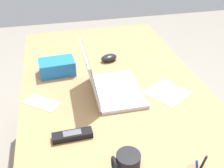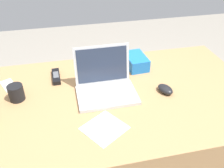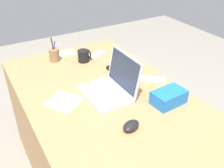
{
  "view_description": "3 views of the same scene",
  "coord_description": "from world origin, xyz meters",
  "px_view_note": "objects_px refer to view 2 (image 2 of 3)",
  "views": [
    {
      "loc": [
        -1.07,
        0.26,
        1.48
      ],
      "look_at": [
        -0.03,
        0.02,
        0.78
      ],
      "focal_mm": 42.96,
      "sensor_mm": 36.0,
      "label": 1
    },
    {
      "loc": [
        -0.25,
        -1.03,
        1.55
      ],
      "look_at": [
        -0.01,
        0.01,
        0.81
      ],
      "focal_mm": 39.37,
      "sensor_mm": 36.0,
      "label": 2
    },
    {
      "loc": [
        1.07,
        -0.6,
        1.59
      ],
      "look_at": [
        0.01,
        0.01,
        0.84
      ],
      "focal_mm": 41.72,
      "sensor_mm": 36.0,
      "label": 3
    }
  ],
  "objects_px": {
    "coffee_mug_white": "(16,92)",
    "computer_mouse": "(165,89)",
    "laptop": "(105,85)",
    "snack_bag": "(136,61)",
    "cordless_phone": "(56,76)"
  },
  "relations": [
    {
      "from": "laptop",
      "to": "snack_bag",
      "type": "xyz_separation_m",
      "value": [
        0.24,
        0.23,
        -0.01
      ]
    },
    {
      "from": "laptop",
      "to": "snack_bag",
      "type": "relative_size",
      "value": 1.72
    },
    {
      "from": "coffee_mug_white",
      "to": "computer_mouse",
      "type": "bearing_deg",
      "value": -8.15
    },
    {
      "from": "coffee_mug_white",
      "to": "cordless_phone",
      "type": "distance_m",
      "value": 0.26
    },
    {
      "from": "laptop",
      "to": "coffee_mug_white",
      "type": "relative_size",
      "value": 3.44
    },
    {
      "from": "computer_mouse",
      "to": "cordless_phone",
      "type": "distance_m",
      "value": 0.64
    },
    {
      "from": "laptop",
      "to": "computer_mouse",
      "type": "relative_size",
      "value": 3.19
    },
    {
      "from": "laptop",
      "to": "computer_mouse",
      "type": "bearing_deg",
      "value": -12.74
    },
    {
      "from": "computer_mouse",
      "to": "coffee_mug_white",
      "type": "distance_m",
      "value": 0.79
    },
    {
      "from": "computer_mouse",
      "to": "snack_bag",
      "type": "height_order",
      "value": "snack_bag"
    },
    {
      "from": "snack_bag",
      "to": "cordless_phone",
      "type": "bearing_deg",
      "value": -176.88
    },
    {
      "from": "cordless_phone",
      "to": "laptop",
      "type": "bearing_deg",
      "value": -37.45
    },
    {
      "from": "computer_mouse",
      "to": "coffee_mug_white",
      "type": "relative_size",
      "value": 1.08
    },
    {
      "from": "laptop",
      "to": "cordless_phone",
      "type": "xyz_separation_m",
      "value": [
        -0.26,
        0.2,
        -0.04
      ]
    },
    {
      "from": "computer_mouse",
      "to": "cordless_phone",
      "type": "bearing_deg",
      "value": 135.1
    }
  ]
}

